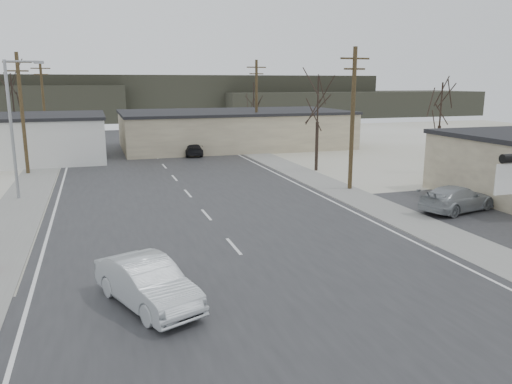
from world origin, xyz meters
TOP-DOWN VIEW (x-y plane):
  - ground at (0.00, 0.00)m, footprint 140.00×140.00m
  - main_road at (0.00, 15.00)m, footprint 18.00×110.00m
  - cross_road at (0.00, 0.00)m, footprint 90.00×10.00m
  - sidewalk_left at (-10.60, 20.00)m, footprint 3.00×90.00m
  - sidewalk_right at (10.60, 20.00)m, footprint 3.00×90.00m
  - building_right_far at (10.00, 44.00)m, footprint 26.30×14.30m
  - upole_left_c at (-11.50, 32.00)m, footprint 2.20×0.30m
  - upole_left_d at (-11.50, 52.00)m, footprint 2.20×0.30m
  - upole_right_a at (11.50, 18.00)m, footprint 2.20×0.30m
  - upole_right_b at (11.50, 40.00)m, footprint 2.20×0.30m
  - streetlight_main at (-10.80, 22.00)m, footprint 2.40×0.25m
  - tree_right_mid at (12.50, 26.00)m, footprint 3.74×3.74m
  - tree_left_far at (-14.00, 46.00)m, footprint 3.96×3.96m
  - tree_right_far at (15.00, 52.00)m, footprint 3.52×3.52m
  - tree_lot at (22.00, 22.00)m, footprint 3.52×3.52m
  - hill_center at (15.00, 96.00)m, footprint 80.00×18.00m
  - hill_right at (50.00, 90.00)m, footprint 60.00×18.00m
  - sedan_crossing at (-4.51, 2.81)m, footprint 3.49×5.25m
  - car_far_a at (3.84, 38.11)m, footprint 2.26×4.72m
  - car_far_b at (-6.12, 48.08)m, footprint 1.83×4.01m
  - car_parked_silver at (14.49, 10.27)m, footprint 5.63×3.39m

SIDE VIEW (x-z plane):
  - ground at x=0.00m, z-range 0.00..0.00m
  - cross_road at x=0.00m, z-range 0.00..0.04m
  - main_road at x=0.00m, z-range 0.00..0.05m
  - sidewalk_left at x=-10.60m, z-range 0.00..0.06m
  - sidewalk_right at x=10.60m, z-range 0.00..0.06m
  - car_far_a at x=3.84m, z-range 0.05..1.37m
  - car_far_b at x=-6.12m, z-range 0.05..1.38m
  - car_parked_silver at x=14.49m, z-range 0.03..1.56m
  - sedan_crossing at x=-4.51m, z-range 0.05..1.68m
  - building_right_far at x=10.00m, z-range 0.00..4.30m
  - hill_right at x=50.00m, z-range 0.00..5.50m
  - hill_center at x=15.00m, z-range 0.00..9.00m
  - streetlight_main at x=-10.80m, z-range 0.59..9.59m
  - upole_left_c at x=-11.50m, z-range 0.22..10.22m
  - upole_left_d at x=-11.50m, z-range 0.22..10.22m
  - upole_right_a at x=11.50m, z-range 0.22..10.22m
  - upole_right_b at x=11.50m, z-range 0.22..10.22m
  - tree_right_far at x=15.00m, z-range 1.66..9.50m
  - tree_lot at x=22.00m, z-range 1.66..9.50m
  - tree_right_mid at x=12.50m, z-range 1.77..10.10m
  - tree_left_far at x=-14.00m, z-range 1.87..10.69m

